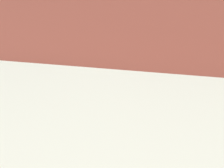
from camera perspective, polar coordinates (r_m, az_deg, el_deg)
The scene contains 4 objects.
ground_plane at distance 6.23m, azimuth -3.90°, elevation -9.25°, with size 80.00×80.00×0.00m, color #38383A.
sidewalk_slab at distance 7.68m, azimuth 2.65°, elevation -4.41°, with size 36.00×3.50×0.01m, color #9E998E.
brick_building_wall at distance 10.50m, azimuth 10.59°, elevation 13.67°, with size 36.00×0.50×4.70m, color brown.
motorcycle_red at distance 7.34m, azimuth 0.60°, elevation -2.08°, with size 1.97×0.73×1.03m.
Camera 1 is at (2.87, -4.90, 2.56)m, focal length 31.72 mm.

